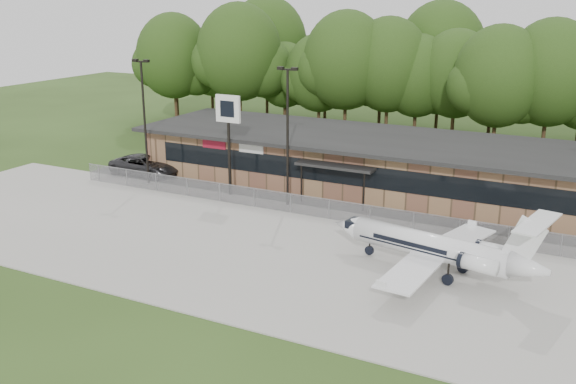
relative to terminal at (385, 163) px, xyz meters
The scene contains 11 objects.
ground 24.04m from the terminal, 89.99° to the right, with size 160.00×160.00×0.00m, color #2B4017.
apron 16.08m from the terminal, 89.99° to the right, with size 64.00×18.00×0.08m, color #9E9B93.
parking_lot 4.93m from the terminal, 89.96° to the right, with size 50.00×9.00×0.06m, color #383835.
terminal is the anchor object (origin of this frame).
fence 9.05m from the terminal, 89.98° to the right, with size 46.00×0.04×1.52m.
treeline 18.83m from the terminal, 89.99° to the left, with size 72.00×12.00×15.00m, color #1C3410, non-canonical shape.
light_pole_left 19.84m from the terminal, 157.54° to the right, with size 1.55×0.30×10.23m.
light_pole_mid 9.73m from the terminal, 123.89° to the right, with size 1.55×0.30×10.23m.
business_jet 16.78m from the terminal, 61.44° to the right, with size 12.96×11.64×4.37m.
suv 20.70m from the terminal, 164.92° to the right, with size 2.95×6.40×1.78m, color #313033.
pole_sign 13.03m from the terminal, 144.98° to the right, with size 2.07×0.28×7.88m.
Camera 1 is at (15.63, -23.95, 14.86)m, focal length 40.00 mm.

